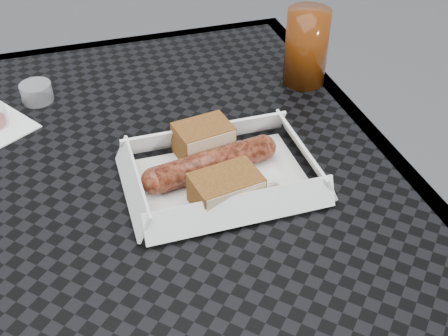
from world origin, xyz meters
name	(u,v)px	position (x,y,z in m)	size (l,w,h in m)	color
patio_table	(116,209)	(0.00, 0.00, 0.67)	(0.80, 0.80, 0.74)	black
food_tray	(222,180)	(0.14, -0.07, 0.75)	(0.22, 0.15, 0.00)	white
bratwurst	(211,164)	(0.13, -0.06, 0.77)	(0.19, 0.06, 0.04)	maroon
bread_near	(203,140)	(0.13, -0.01, 0.77)	(0.07, 0.05, 0.05)	brown
bread_far	(226,190)	(0.13, -0.12, 0.77)	(0.08, 0.06, 0.04)	brown
veg_garnish	(271,194)	(0.19, -0.12, 0.75)	(0.03, 0.03, 0.00)	#EE500A
condiment_cup_empty	(37,92)	(-0.08, 0.21, 0.76)	(0.05, 0.05, 0.03)	silver
drink_glass	(306,47)	(0.35, 0.14, 0.81)	(0.07, 0.07, 0.13)	#522107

